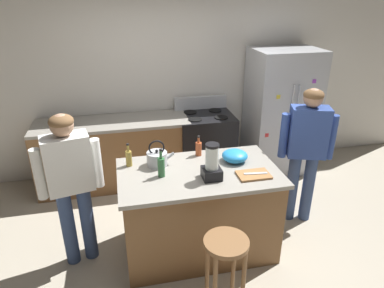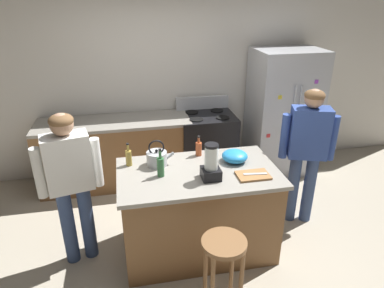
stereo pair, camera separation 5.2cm
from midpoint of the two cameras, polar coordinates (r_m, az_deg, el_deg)
name	(u,v)px [view 2 (the right image)]	position (r m, az deg, el deg)	size (l,w,h in m)	color
ground_plane	(198,247)	(3.83, 1.34, -16.61)	(14.00, 14.00, 0.00)	#B2A893
back_wall	(168,78)	(4.95, -3.59, 10.76)	(8.00, 0.10, 2.70)	silver
kitchen_island	(198,211)	(3.54, 1.42, -10.97)	(1.53, 0.88, 0.92)	brown
back_counter_run	(116,152)	(4.82, -12.07, -1.38)	(2.00, 0.64, 0.92)	brown
refrigerator	(283,113)	(5.12, 14.99, 5.02)	(0.90, 0.73, 1.77)	#B7BABF
stove_range	(206,145)	(4.92, 2.67, -0.14)	(0.76, 0.65, 1.10)	black
person_by_island_left	(70,177)	(3.35, -19.00, -5.12)	(0.60, 0.30, 1.55)	#384C7A
person_by_sink_right	(307,145)	(3.94, 18.80, -0.23)	(0.59, 0.33, 1.58)	#384C7A
bar_stool	(223,257)	(2.91, 5.74, -18.09)	(0.36, 0.36, 0.72)	brown
blender_appliance	(211,164)	(3.12, 3.64, -3.36)	(0.17, 0.17, 0.34)	black
bottle_vinegar	(129,157)	(3.42, -9.96, -2.18)	(0.06, 0.06, 0.24)	olive
bottle_olive_oil	(161,166)	(3.18, -4.74, -3.67)	(0.07, 0.07, 0.28)	#2D6638
bottle_cooking_sauce	(199,148)	(3.57, 1.52, -0.71)	(0.06, 0.06, 0.22)	#B24C26
mixing_bowl	(235,156)	(3.48, 7.47, -1.99)	(0.26, 0.26, 0.12)	#268CD8
tea_kettle	(157,158)	(3.39, -5.35, -2.29)	(0.28, 0.20, 0.27)	#B7BABF
cutting_board	(253,175)	(3.26, 10.47, -5.09)	(0.30, 0.20, 0.02)	#9E6B3D
chef_knife	(255,174)	(3.26, 10.82, -4.86)	(0.22, 0.03, 0.01)	#B7BABF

